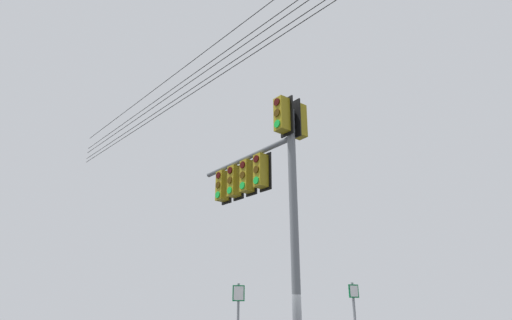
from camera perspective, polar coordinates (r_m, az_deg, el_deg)
The scene contains 2 objects.
signal_mast_assembly at distance 10.59m, azimuth 1.28°, elevation -3.11°, with size 3.91×1.88×7.29m.
overhead_wire_span at distance 12.96m, azimuth 0.11°, elevation 17.20°, with size 27.30×8.88×2.25m.
Camera 1 is at (3.50, -8.80, 2.19)m, focal length 28.45 mm.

